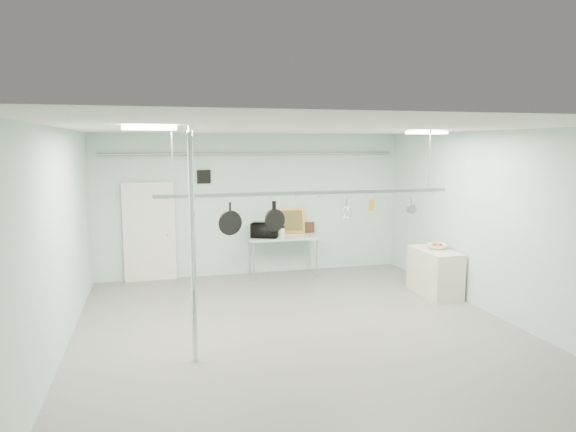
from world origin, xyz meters
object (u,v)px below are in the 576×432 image
object	(u,v)px
skillet_mid	(273,213)
skillet_right	(275,216)
coffee_canister	(281,232)
microwave	(265,230)
prep_table	(283,239)
side_cabinet	(435,272)
chrome_pole	(193,247)
fruit_bowl	(437,247)
skillet_left	(230,219)
pot_rack	(309,191)

from	to	relation	value
skillet_mid	skillet_right	bearing A→B (deg)	-13.43
coffee_canister	skillet_right	bearing A→B (deg)	-105.64
microwave	coffee_canister	xyz separation A→B (m)	(0.36, -0.06, -0.06)
skillet_mid	prep_table	bearing A→B (deg)	59.98
prep_table	skillet_right	distance (m)	3.58
prep_table	side_cabinet	xyz separation A→B (m)	(2.55, -2.20, -0.38)
chrome_pole	coffee_canister	size ratio (longest dim) A/B	15.55
fruit_bowl	skillet_left	xyz separation A→B (m)	(-4.28, -1.17, 0.88)
prep_table	coffee_canister	bearing A→B (deg)	-123.85
chrome_pole	skillet_right	distance (m)	1.63
coffee_canister	fruit_bowl	world-z (taller)	coffee_canister
skillet_left	skillet_mid	world-z (taller)	same
chrome_pole	skillet_mid	bearing A→B (deg)	34.35
fruit_bowl	skillet_mid	distance (m)	3.90
chrome_pole	side_cabinet	xyz separation A→B (m)	(4.85, 2.00, -1.15)
prep_table	coffee_canister	size ratio (longest dim) A/B	7.78
chrome_pole	coffee_canister	world-z (taller)	chrome_pole
side_cabinet	skillet_right	bearing A→B (deg)	-162.59
coffee_canister	chrome_pole	bearing A→B (deg)	-118.59
side_cabinet	pot_rack	xyz separation A→B (m)	(-2.95, -1.10, 1.78)
chrome_pole	skillet_right	size ratio (longest dim) A/B	6.57
coffee_canister	skillet_left	xyz separation A→B (m)	(-1.60, -3.21, 0.82)
side_cabinet	pot_rack	size ratio (longest dim) A/B	0.25
chrome_pole	fruit_bowl	world-z (taller)	chrome_pole
pot_rack	skillet_mid	xyz separation A→B (m)	(-0.58, 0.00, -0.34)
side_cabinet	fruit_bowl	size ratio (longest dim) A/B	3.05
microwave	skillet_mid	distance (m)	3.42
skillet_mid	skillet_right	world-z (taller)	same
skillet_right	pot_rack	bearing A→B (deg)	-15.31
microwave	skillet_left	distance (m)	3.58
coffee_canister	side_cabinet	bearing A→B (deg)	-39.05
fruit_bowl	skillet_left	size ratio (longest dim) A/B	0.77
fruit_bowl	microwave	bearing A→B (deg)	145.33
pot_rack	skillet_right	bearing A→B (deg)	180.00
side_cabinet	skillet_mid	xyz separation A→B (m)	(-3.53, -1.10, 1.44)
skillet_mid	skillet_right	xyz separation A→B (m)	(0.03, 0.00, -0.05)
pot_rack	skillet_left	world-z (taller)	pot_rack
chrome_pole	prep_table	world-z (taller)	chrome_pole
skillet_left	skillet_mid	distance (m)	0.68
prep_table	skillet_mid	xyz separation A→B (m)	(-0.98, -3.30, 1.06)
fruit_bowl	skillet_right	size ratio (longest dim) A/B	0.81
coffee_canister	skillet_right	size ratio (longest dim) A/B	0.42
skillet_left	skillet_right	xyz separation A→B (m)	(0.70, 0.00, 0.01)
prep_table	coffee_canister	world-z (taller)	coffee_canister
chrome_pole	microwave	size ratio (longest dim) A/B	5.50
microwave	fruit_bowl	distance (m)	3.69
skillet_mid	chrome_pole	bearing A→B (deg)	-159.08
prep_table	fruit_bowl	xyz separation A→B (m)	(2.62, -2.13, 0.12)
prep_table	microwave	world-z (taller)	microwave
pot_rack	microwave	distance (m)	3.47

